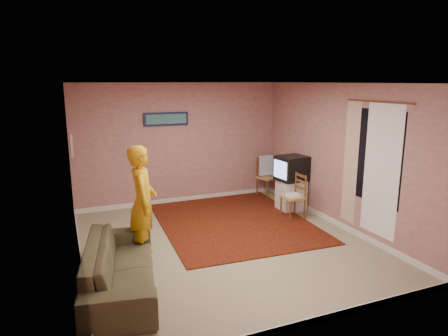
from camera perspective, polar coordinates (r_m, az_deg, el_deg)
name	(u,v)px	position (r m, az deg, el deg)	size (l,w,h in m)	color
ground	(224,243)	(6.75, 0.03, -10.62)	(5.00, 5.00, 0.00)	gray
wall_back	(180,144)	(8.68, -6.28, 3.45)	(4.50, 0.02, 2.60)	tan
wall_front	(317,214)	(4.23, 13.12, -6.38)	(4.50, 0.02, 2.60)	tan
wall_left	(74,179)	(5.90, -20.64, -1.53)	(0.02, 5.00, 2.60)	tan
wall_right	(339,156)	(7.49, 16.17, 1.61)	(0.02, 5.00, 2.60)	tan
ceiling	(224,83)	(6.21, 0.03, 12.04)	(4.50, 5.00, 0.02)	silver
baseboard_back	(182,199)	(8.95, -6.08, -4.49)	(4.50, 0.02, 0.10)	silver
baseboard_front	(311,322)	(4.78, 12.27, -20.68)	(4.50, 0.02, 0.10)	silver
baseboard_left	(82,263)	(6.30, -19.66, -12.63)	(0.02, 5.00, 0.10)	silver
baseboard_right	(335,222)	(7.80, 15.56, -7.45)	(0.02, 5.00, 0.10)	silver
window	(376,157)	(6.79, 20.90, 1.50)	(0.01, 1.10, 1.50)	black
curtain_sheer	(381,171)	(6.71, 21.55, -0.42)	(0.01, 0.75, 2.10)	white
curtain_floral	(351,163)	(7.21, 17.64, 0.70)	(0.01, 0.35, 2.10)	#ECE4C9
curtain_rod	(378,102)	(6.66, 21.20, 8.84)	(0.02, 0.02, 1.40)	brown
picture_back	(166,119)	(8.50, -8.26, 6.95)	(0.95, 0.04, 0.28)	#131434
picture_left	(71,145)	(7.42, -20.99, 3.14)	(0.04, 0.38, 0.42)	#C4B087
area_rug	(233,221)	(7.71, 1.27, -7.56)	(2.69, 3.36, 0.02)	black
tv_cabinet	(291,195)	(8.41, 9.54, -3.80)	(0.50, 0.45, 0.64)	silver
crt_tv	(292,168)	(8.27, 9.65, -0.02)	(0.63, 0.58, 0.50)	black
chair_a	(268,173)	(9.30, 6.27, -0.67)	(0.50, 0.49, 0.49)	tan
dvd_player	(268,175)	(9.31, 6.26, -1.03)	(0.34, 0.24, 0.06)	#BCBCC1
blue_throw	(268,165)	(9.26, 6.30, 0.40)	(0.44, 0.05, 0.46)	#98B3F8
chair_b	(293,192)	(7.85, 9.87, -3.33)	(0.38, 0.40, 0.48)	tan
game_console	(293,195)	(7.87, 9.85, -3.77)	(0.24, 0.18, 0.05)	white
sofa	(120,266)	(5.43, -14.59, -13.39)	(2.14, 0.84, 0.63)	#4B442D
person	(143,202)	(6.10, -11.52, -4.79)	(0.63, 0.41, 1.72)	gold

